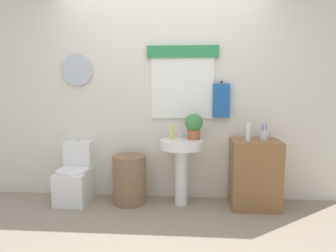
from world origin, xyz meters
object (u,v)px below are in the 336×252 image
object	(u,v)px
pedestal_sink	(181,157)
lotion_bottle	(248,132)
toothbrush_cup	(264,135)
toilet	(76,178)
potted_plant	(194,125)
wooden_cabinet	(255,174)
soap_bottle	(171,133)
laundry_hamper	(129,179)

from	to	relation	value
pedestal_sink	lotion_bottle	bearing A→B (deg)	-3.06
toothbrush_cup	toilet	bearing A→B (deg)	179.64
potted_plant	toothbrush_cup	distance (m)	0.80
toilet	pedestal_sink	bearing A→B (deg)	-1.50
potted_plant	toothbrush_cup	world-z (taller)	potted_plant
wooden_cabinet	toilet	bearing A→B (deg)	179.09
soap_bottle	pedestal_sink	bearing A→B (deg)	-22.62
wooden_cabinet	toothbrush_cup	bearing A→B (deg)	11.92
laundry_hamper	toilet	bearing A→B (deg)	177.12
laundry_hamper	toothbrush_cup	size ratio (longest dim) A/B	3.12
lotion_bottle	toothbrush_cup	world-z (taller)	lotion_bottle
wooden_cabinet	lotion_bottle	size ratio (longest dim) A/B	3.89
wooden_cabinet	potted_plant	distance (m)	0.89
toilet	pedestal_sink	size ratio (longest dim) A/B	0.94
soap_bottle	lotion_bottle	bearing A→B (deg)	-5.92
wooden_cabinet	laundry_hamper	bearing A→B (deg)	180.00
potted_plant	lotion_bottle	world-z (taller)	potted_plant
soap_bottle	potted_plant	distance (m)	0.28
potted_plant	lotion_bottle	distance (m)	0.62
laundry_hamper	potted_plant	size ratio (longest dim) A/B	1.92
soap_bottle	toothbrush_cup	bearing A→B (deg)	-1.63
soap_bottle	lotion_bottle	world-z (taller)	lotion_bottle
toilet	pedestal_sink	xyz separation A→B (m)	(1.29, -0.03, 0.30)
pedestal_sink	lotion_bottle	xyz separation A→B (m)	(0.75, -0.04, 0.31)
potted_plant	soap_bottle	bearing A→B (deg)	-177.80
toilet	potted_plant	bearing A→B (deg)	1.06
laundry_hamper	soap_bottle	world-z (taller)	soap_bottle
pedestal_sink	soap_bottle	distance (m)	0.30
soap_bottle	potted_plant	size ratio (longest dim) A/B	0.52
laundry_hamper	wooden_cabinet	xyz separation A→B (m)	(1.46, 0.00, 0.10)
soap_bottle	potted_plant	world-z (taller)	potted_plant
laundry_hamper	pedestal_sink	xyz separation A→B (m)	(0.62, 0.00, 0.29)
pedestal_sink	potted_plant	xyz separation A→B (m)	(0.14, 0.06, 0.36)
pedestal_sink	toothbrush_cup	xyz separation A→B (m)	(0.94, 0.02, 0.26)
laundry_hamper	wooden_cabinet	size ratio (longest dim) A/B	0.74
laundry_hamper	pedestal_sink	distance (m)	0.68
lotion_bottle	toilet	bearing A→B (deg)	177.93
toilet	lotion_bottle	bearing A→B (deg)	-2.07
laundry_hamper	wooden_cabinet	bearing A→B (deg)	0.00
lotion_bottle	toothbrush_cup	bearing A→B (deg)	17.63
soap_bottle	potted_plant	xyz separation A→B (m)	(0.26, 0.01, 0.09)
toilet	lotion_bottle	distance (m)	2.12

